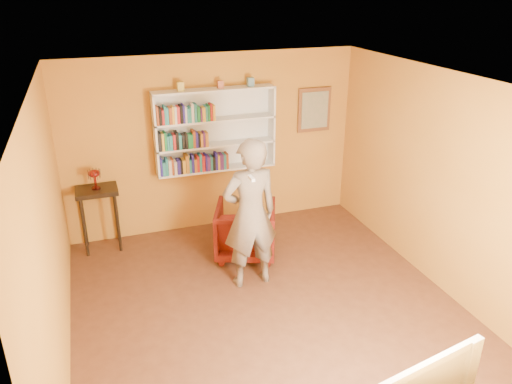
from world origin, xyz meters
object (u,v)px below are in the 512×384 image
bookshelf (214,130)px  person (250,214)px  armchair (246,230)px  console_table (98,199)px  ruby_lustre (94,175)px

bookshelf → person: (-0.01, -1.72, -0.62)m
person → armchair: bearing=-106.3°
console_table → armchair: size_ratio=1.12×
bookshelf → console_table: bookshelf is taller
console_table → ruby_lustre: bearing=-71.6°
console_table → ruby_lustre: size_ratio=3.36×
ruby_lustre → armchair: size_ratio=0.33×
console_table → armchair: bearing=-23.9°
ruby_lustre → armchair: (1.93, -0.86, -0.76)m
bookshelf → console_table: bearing=-174.9°
ruby_lustre → armchair: ruby_lustre is taller
console_table → person: person is taller
ruby_lustre → bookshelf: bearing=5.1°
bookshelf → ruby_lustre: 1.84m
bookshelf → armchair: (0.15, -1.02, -1.21)m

